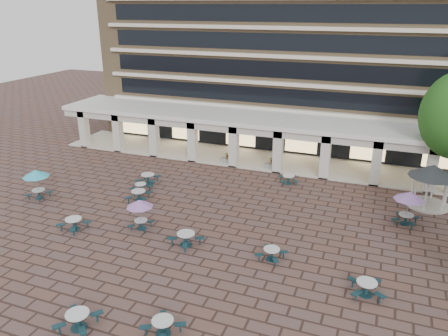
% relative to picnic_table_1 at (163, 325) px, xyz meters
% --- Properties ---
extents(ground, '(120.00, 120.00, 0.00)m').
position_rel_picnic_table_1_xyz_m(ground, '(-2.40, 9.91, -0.46)').
color(ground, brown).
rests_on(ground, ground).
extents(apartment_building, '(40.00, 15.50, 25.20)m').
position_rel_picnic_table_1_xyz_m(apartment_building, '(-2.40, 35.38, 12.14)').
color(apartment_building, '#987B56').
rests_on(apartment_building, ground).
extents(retail_arcade, '(42.00, 6.60, 4.40)m').
position_rel_picnic_table_1_xyz_m(retail_arcade, '(-2.40, 24.71, 2.54)').
color(retail_arcade, white).
rests_on(retail_arcade, ground).
extents(picnic_table_1, '(2.05, 2.05, 0.77)m').
position_rel_picnic_table_1_xyz_m(picnic_table_1, '(0.00, 0.00, 0.00)').
color(picnic_table_1, '#14373E').
rests_on(picnic_table_1, ground).
extents(picnic_table_2, '(2.02, 2.02, 0.84)m').
position_rel_picnic_table_1_xyz_m(picnic_table_2, '(-3.92, -1.09, 0.04)').
color(picnic_table_2, '#14373E').
rests_on(picnic_table_2, ground).
extents(picnic_table_3, '(2.08, 2.08, 0.81)m').
position_rel_picnic_table_1_xyz_m(picnic_table_3, '(8.61, 6.39, 0.02)').
color(picnic_table_3, '#14373E').
rests_on(picnic_table_3, ground).
extents(picnic_table_4, '(2.05, 2.05, 2.37)m').
position_rel_picnic_table_1_xyz_m(picnic_table_4, '(-16.40, 9.94, 1.55)').
color(picnic_table_4, '#14373E').
rests_on(picnic_table_4, ground).
extents(picnic_table_5, '(2.07, 2.07, 0.83)m').
position_rel_picnic_table_1_xyz_m(picnic_table_5, '(-10.44, 6.74, 0.03)').
color(picnic_table_5, '#14373E').
rests_on(picnic_table_5, ground).
extents(picnic_table_6, '(1.85, 1.85, 2.14)m').
position_rel_picnic_table_1_xyz_m(picnic_table_6, '(-6.26, 8.47, 1.36)').
color(picnic_table_6, '#14373E').
rests_on(picnic_table_6, ground).
extents(picnic_table_7, '(1.89, 1.89, 0.74)m').
position_rel_picnic_table_1_xyz_m(picnic_table_7, '(3.06, 7.92, -0.02)').
color(picnic_table_7, '#14373E').
rests_on(picnic_table_7, ground).
extents(picnic_table_8, '(2.10, 2.10, 0.83)m').
position_rel_picnic_table_1_xyz_m(picnic_table_8, '(-8.81, 12.36, 0.03)').
color(picnic_table_8, '#14373E').
rests_on(picnic_table_8, ground).
extents(picnic_table_9, '(1.56, 1.56, 0.68)m').
position_rel_picnic_table_1_xyz_m(picnic_table_9, '(-9.59, 13.96, -0.06)').
color(picnic_table_9, '#14373E').
rests_on(picnic_table_9, ground).
extents(picnic_table_10, '(2.33, 2.33, 0.85)m').
position_rel_picnic_table_1_xyz_m(picnic_table_10, '(-2.46, 7.61, 0.05)').
color(picnic_table_10, '#14373E').
rests_on(picnic_table_10, ground).
extents(picnic_table_11, '(2.10, 2.10, 2.43)m').
position_rel_picnic_table_1_xyz_m(picnic_table_11, '(10.61, 15.63, 1.60)').
color(picnic_table_11, '#14373E').
rests_on(picnic_table_11, ground).
extents(picnic_table_12, '(2.08, 2.08, 0.85)m').
position_rel_picnic_table_1_xyz_m(picnic_table_12, '(-9.91, 15.67, 0.04)').
color(picnic_table_12, '#14373E').
rests_on(picnic_table_12, ground).
extents(picnic_table_13, '(2.08, 2.08, 0.76)m').
position_rel_picnic_table_1_xyz_m(picnic_table_13, '(1.32, 19.91, -0.01)').
color(picnic_table_13, '#14373E').
rests_on(picnic_table_13, ground).
extents(gazebo, '(3.50, 3.50, 3.25)m').
position_rel_picnic_table_1_xyz_m(gazebo, '(12.20, 19.41, 1.99)').
color(gazebo, beige).
rests_on(gazebo, ground).
extents(planter_left, '(1.50, 0.68, 1.14)m').
position_rel_picnic_table_1_xyz_m(planter_left, '(-5.25, 22.81, -0.05)').
color(planter_left, '#999993').
rests_on(planter_left, ground).
extents(planter_right, '(1.50, 0.80, 1.29)m').
position_rel_picnic_table_1_xyz_m(planter_right, '(-0.81, 22.81, 0.07)').
color(planter_right, '#999993').
rests_on(planter_right, ground).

